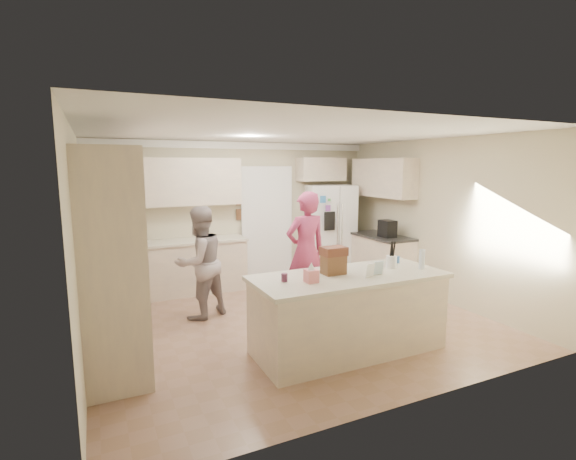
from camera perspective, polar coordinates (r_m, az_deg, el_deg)
name	(u,v)px	position (r m, az deg, el deg)	size (l,w,h in m)	color
floor	(292,322)	(6.00, 0.57, -12.51)	(5.20, 4.60, 0.02)	#8E6954
ceiling	(292,132)	(5.61, 0.61, 13.29)	(5.20, 4.60, 0.02)	white
wall_back	(238,213)	(7.79, -6.81, 2.31)	(5.20, 0.02, 2.60)	beige
wall_front	(408,268)	(3.75, 16.13, -4.96)	(5.20, 0.02, 2.60)	beige
wall_left	(78,246)	(5.12, -26.80, -1.95)	(0.02, 4.60, 2.60)	beige
wall_right	(437,220)	(7.18, 19.72, 1.31)	(0.02, 4.60, 2.60)	beige
crown_back	(238,145)	(7.70, -6.86, 11.40)	(5.20, 0.08, 0.12)	white
pantry_bank	(109,251)	(5.33, -23.33, -2.69)	(0.60, 2.60, 2.35)	#C3B19F
back_base_cab	(181,268)	(7.36, -14.48, -5.10)	(2.20, 0.60, 0.88)	#C3B19F
back_countertop	(180,242)	(7.25, -14.60, -1.58)	(2.24, 0.63, 0.04)	beige
back_upper_cab	(176,182)	(7.28, -15.10, 6.36)	(2.20, 0.35, 0.80)	#C3B19F
doorway_opening	(266,225)	(7.98, -2.96, 0.70)	(0.90, 0.06, 2.10)	black
doorway_casing	(267,225)	(7.95, -2.87, 0.67)	(1.02, 0.03, 2.22)	white
wall_frame_upper	(240,200)	(7.73, -6.61, 4.13)	(0.15, 0.02, 0.20)	brown
wall_frame_lower	(240,214)	(7.76, -6.58, 2.14)	(0.15, 0.02, 0.20)	brown
refrigerator	(330,231)	(8.25, 5.70, -0.11)	(0.90, 0.70, 1.80)	white
fridge_seam	(339,233)	(7.95, 7.01, -0.47)	(0.01, 0.02, 1.78)	gray
fridge_dispenser	(330,221)	(7.79, 5.71, 1.22)	(0.22, 0.03, 0.35)	black
fridge_handle_l	(337,226)	(7.89, 6.78, 0.56)	(0.02, 0.02, 0.85)	silver
fridge_handle_r	(342,226)	(7.94, 7.39, 0.61)	(0.02, 0.02, 0.85)	silver
over_fridge_cab	(321,169)	(8.24, 4.57, 8.27)	(0.95, 0.35, 0.45)	#C3B19F
right_base_cab	(381,261)	(7.86, 12.64, -4.15)	(0.60, 1.20, 0.88)	#C3B19F
right_countertop	(382,236)	(7.77, 12.70, -0.84)	(0.63, 1.24, 0.04)	#2D2B28
right_upper_cab	(383,178)	(7.91, 12.84, 6.97)	(0.35, 1.50, 0.70)	#C3B19F
coffee_maker	(387,229)	(7.56, 13.43, 0.18)	(0.22, 0.28, 0.30)	black
island_base	(348,315)	(5.04, 8.22, -11.38)	(2.20, 0.90, 0.88)	#C3B19F
island_top	(349,277)	(4.90, 8.34, -6.32)	(2.28, 0.96, 0.05)	beige
utensil_crock	(391,262)	(5.29, 13.96, -4.25)	(0.13, 0.13, 0.15)	white
tissue_box	(311,276)	(4.52, 3.20, -6.29)	(0.13, 0.13, 0.14)	#E6797D
tissue_plume	(311,266)	(4.49, 3.21, -4.94)	(0.08, 0.08, 0.08)	white
dollhouse_body	(334,265)	(4.87, 6.24, -4.74)	(0.26, 0.18, 0.22)	brown
dollhouse_roof	(334,251)	(4.84, 6.28, -2.89)	(0.28, 0.20, 0.10)	#592D1E
jam_jar	(284,277)	(4.55, -0.50, -6.51)	(0.07, 0.07, 0.09)	#59263F
greeting_card_a	(370,270)	(4.80, 11.19, -5.43)	(0.12, 0.01, 0.16)	white
greeting_card_b	(378,268)	(4.93, 12.26, -5.09)	(0.12, 0.01, 0.16)	silver
water_bottle	(422,259)	(5.33, 17.85, -3.83)	(0.07, 0.07, 0.24)	silver
shaker_salt	(393,260)	(5.53, 14.22, -4.01)	(0.05, 0.05, 0.09)	#3B6FB6
shaker_pepper	(398,260)	(5.58, 14.77, -3.93)	(0.05, 0.05, 0.09)	#3B6FB6
teen_boy	(200,263)	(6.08, -11.97, -4.38)	(0.78, 0.61, 1.61)	#9B9492
teen_girl	(306,251)	(6.26, 2.46, -2.92)	(0.66, 0.43, 1.80)	#AA335F
fridge_magnets	(339,234)	(7.94, 7.04, -0.48)	(0.76, 0.02, 1.44)	tan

